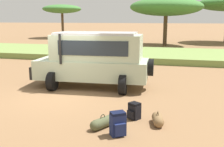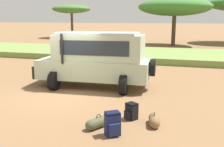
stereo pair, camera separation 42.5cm
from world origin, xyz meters
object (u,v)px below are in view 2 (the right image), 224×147
Objects in this scene: backpack_cluster_center at (113,124)px; acacia_tree_far_left at (72,9)px; safari_vehicle at (97,58)px; duffel_bag_soft_canvas at (99,122)px; duffel_bag_low_black_case at (154,120)px; backpack_beside_front_wheel at (131,111)px; acacia_tree_left_mid at (175,7)px.

backpack_cluster_center is 0.11× the size of acacia_tree_far_left.
safari_vehicle reaches higher than backpack_cluster_center.
safari_vehicle reaches higher than duffel_bag_soft_canvas.
backpack_beside_front_wheel is at bearing 160.46° from duffel_bag_low_black_case.
acacia_tree_left_mid reaches higher than duffel_bag_low_black_case.
acacia_tree_far_left is at bearing 118.34° from backpack_beside_front_wheel.
acacia_tree_far_left is at bearing 117.10° from backpack_cluster_center.
duffel_bag_low_black_case is at bearing -49.61° from safari_vehicle.
acacia_tree_left_mid reaches higher than safari_vehicle.
backpack_beside_front_wheel is 1.28m from backpack_cluster_center.
duffel_bag_soft_canvas is (-0.75, -0.88, -0.10)m from backpack_beside_front_wheel.
acacia_tree_left_mid is at bearing -27.19° from acacia_tree_far_left.
safari_vehicle is 0.68× the size of acacia_tree_left_mid.
duffel_bag_low_black_case is 0.09× the size of acacia_tree_left_mid.
backpack_beside_front_wheel is 23.10m from acacia_tree_left_mid.
safari_vehicle is 4.94m from duffel_bag_low_black_case.
backpack_cluster_center is 0.08× the size of acacia_tree_left_mid.
backpack_beside_front_wheel is at bearing 80.26° from backpack_cluster_center.
backpack_cluster_center is (2.16, -4.66, -0.98)m from safari_vehicle.
acacia_tree_left_mid reaches higher than backpack_cluster_center.
backpack_cluster_center is 0.67m from duffel_bag_soft_canvas.
backpack_beside_front_wheel is 35.67m from acacia_tree_far_left.
backpack_cluster_center is at bearing -133.69° from duffel_bag_low_black_case.
backpack_cluster_center is at bearing -62.90° from acacia_tree_far_left.
duffel_bag_low_black_case is (0.95, 1.00, -0.16)m from backpack_cluster_center.
duffel_bag_low_black_case is at bearing 46.31° from backpack_cluster_center.
duffel_bag_soft_canvas is 36.11m from acacia_tree_far_left.
acacia_tree_far_left reaches higher than duffel_bag_soft_canvas.
backpack_cluster_center reaches higher than backpack_beside_front_wheel.
duffel_bag_low_black_case is 36.26m from acacia_tree_far_left.
duffel_bag_soft_canvas is 23.98m from acacia_tree_left_mid.
safari_vehicle is 31.46m from acacia_tree_far_left.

